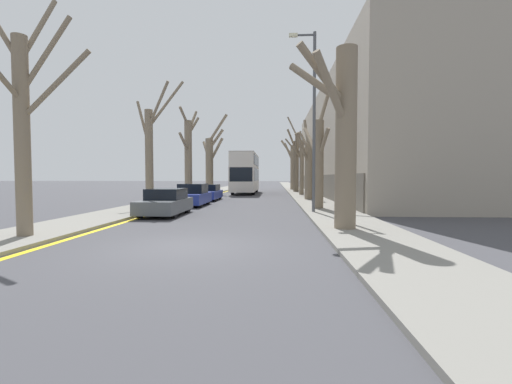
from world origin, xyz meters
The scene contains 20 objects.
ground_plane centered at (0.00, 0.00, 0.00)m, with size 300.00×300.00×0.00m, color #424247.
sidewalk_left centered at (-5.54, 50.00, 0.06)m, with size 2.89×120.00×0.12m, color gray.
sidewalk_right centered at (5.54, 50.00, 0.06)m, with size 2.89×120.00×0.12m, color gray.
building_facade_right centered at (11.97, 28.10, 5.31)m, with size 10.08×41.05×10.63m.
kerb_line_stripe centered at (-3.91, 50.00, 0.00)m, with size 0.24×120.00×0.01m, color yellow.
street_tree_left_0 centered at (-5.19, 0.84, 3.72)m, with size 3.78×3.63×8.44m.
street_tree_left_1 centered at (-5.07, 11.24, 3.51)m, with size 2.99×2.26×8.05m.
street_tree_left_2 centered at (-5.20, 20.88, 3.87)m, with size 1.38×3.84×8.09m.
street_tree_left_3 centered at (-5.12, 30.78, 3.88)m, with size 3.50×3.23×9.33m.
street_tree_right_0 centered at (4.88, 2.91, 3.47)m, with size 2.37×2.48×6.43m.
street_tree_right_1 centered at (5.02, 10.94, 2.98)m, with size 1.73×3.50×7.74m.
street_tree_right_2 centered at (5.19, 18.84, 2.72)m, with size 1.42×2.54×6.78m.
street_tree_right_3 centered at (5.12, 25.98, 3.27)m, with size 1.94×1.88×8.21m.
street_tree_right_4 centered at (5.18, 33.16, 3.74)m, with size 3.74×3.00×7.78m.
street_tree_right_5 centered at (5.10, 40.73, 3.62)m, with size 2.32×3.81×7.45m.
double_decker_bus centered at (-0.93, 30.59, 2.60)m, with size 2.62×10.87×4.59m.
parked_car_0 centered at (-3.01, 7.68, 0.64)m, with size 1.86×4.11×1.34m.
parked_car_1 centered at (-3.01, 13.36, 0.69)m, with size 1.83×4.17×1.48m.
parked_car_2 centered at (-3.01, 18.81, 0.63)m, with size 1.74×4.46×1.31m.
lamp_post centered at (4.44, 8.73, 5.16)m, with size 1.40×0.20×9.37m.
Camera 1 is at (2.51, -9.26, 1.94)m, focal length 24.00 mm.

